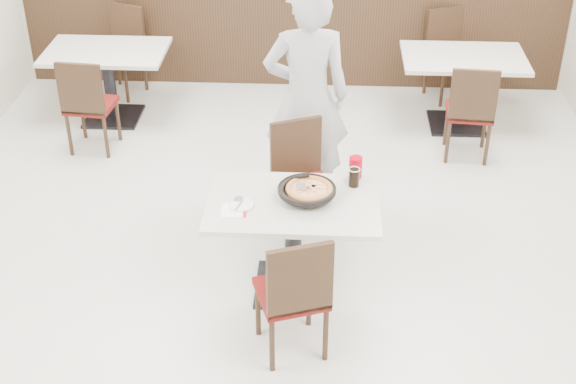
{
  "coord_description": "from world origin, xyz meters",
  "views": [
    {
      "loc": [
        0.38,
        -4.89,
        3.72
      ],
      "look_at": [
        0.14,
        -0.3,
        0.89
      ],
      "focal_mm": 50.0,
      "sensor_mm": 36.0,
      "label": 1
    }
  ],
  "objects_px": {
    "bg_chair_left_near": "(91,103)",
    "bg_chair_right_far": "(451,56)",
    "main_table": "(293,246)",
    "chair_far": "(304,184)",
    "cola_glass": "(354,178)",
    "bg_table_left": "(110,85)",
    "red_cup": "(356,167)",
    "bg_chair_left_far": "(120,53)",
    "pizza": "(309,191)",
    "bg_chair_right_near": "(470,110)",
    "diner_person": "(307,98)",
    "bg_table_right": "(460,91)",
    "chair_near": "(291,291)",
    "pizza_pan": "(307,193)",
    "side_plate": "(242,205)"
  },
  "relations": [
    {
      "from": "cola_glass",
      "to": "bg_chair_right_far",
      "type": "xyz_separation_m",
      "value": [
        1.1,
        3.18,
        -0.34
      ]
    },
    {
      "from": "chair_far",
      "to": "pizza",
      "type": "bearing_deg",
      "value": 72.4
    },
    {
      "from": "side_plate",
      "to": "diner_person",
      "type": "distance_m",
      "value": 1.39
    },
    {
      "from": "diner_person",
      "to": "bg_table_left",
      "type": "distance_m",
      "value": 2.6
    },
    {
      "from": "chair_near",
      "to": "pizza_pan",
      "type": "xyz_separation_m",
      "value": [
        0.07,
        0.69,
        0.32
      ]
    },
    {
      "from": "main_table",
      "to": "side_plate",
      "type": "distance_m",
      "value": 0.53
    },
    {
      "from": "chair_far",
      "to": "bg_chair_left_near",
      "type": "height_order",
      "value": "same"
    },
    {
      "from": "main_table",
      "to": "red_cup",
      "type": "xyz_separation_m",
      "value": [
        0.43,
        0.36,
        0.45
      ]
    },
    {
      "from": "bg_table_right",
      "to": "main_table",
      "type": "bearing_deg",
      "value": -119.39
    },
    {
      "from": "chair_far",
      "to": "bg_chair_left_far",
      "type": "bearing_deg",
      "value": -74.4
    },
    {
      "from": "bg_table_right",
      "to": "red_cup",
      "type": "bearing_deg",
      "value": -115.0
    },
    {
      "from": "bg_chair_left_near",
      "to": "bg_chair_right_far",
      "type": "bearing_deg",
      "value": 25.98
    },
    {
      "from": "bg_table_left",
      "to": "bg_chair_left_far",
      "type": "height_order",
      "value": "bg_chair_left_far"
    },
    {
      "from": "pizza_pan",
      "to": "diner_person",
      "type": "bearing_deg",
      "value": 91.96
    },
    {
      "from": "chair_far",
      "to": "bg_chair_right_far",
      "type": "relative_size",
      "value": 1.0
    },
    {
      "from": "main_table",
      "to": "chair_far",
      "type": "relative_size",
      "value": 1.26
    },
    {
      "from": "cola_glass",
      "to": "bg_table_left",
      "type": "bearing_deg",
      "value": 134.24
    },
    {
      "from": "chair_far",
      "to": "bg_table_right",
      "type": "height_order",
      "value": "chair_far"
    },
    {
      "from": "red_cup",
      "to": "bg_chair_right_far",
      "type": "height_order",
      "value": "bg_chair_right_far"
    },
    {
      "from": "cola_glass",
      "to": "bg_chair_right_near",
      "type": "bearing_deg",
      "value": 59.19
    },
    {
      "from": "pizza_pan",
      "to": "cola_glass",
      "type": "bearing_deg",
      "value": 29.95
    },
    {
      "from": "red_cup",
      "to": "bg_chair_left_far",
      "type": "bearing_deg",
      "value": 129.66
    },
    {
      "from": "pizza",
      "to": "red_cup",
      "type": "relative_size",
      "value": 1.94
    },
    {
      "from": "side_plate",
      "to": "red_cup",
      "type": "distance_m",
      "value": 0.9
    },
    {
      "from": "main_table",
      "to": "chair_far",
      "type": "distance_m",
      "value": 0.7
    },
    {
      "from": "bg_chair_left_far",
      "to": "pizza_pan",
      "type": "bearing_deg",
      "value": 144.86
    },
    {
      "from": "diner_person",
      "to": "bg_chair_right_far",
      "type": "xyz_separation_m",
      "value": [
        1.47,
        2.18,
        -0.49
      ]
    },
    {
      "from": "chair_far",
      "to": "side_plate",
      "type": "distance_m",
      "value": 0.91
    },
    {
      "from": "bg_chair_left_near",
      "to": "bg_chair_right_near",
      "type": "height_order",
      "value": "same"
    },
    {
      "from": "bg_table_left",
      "to": "bg_chair_right_far",
      "type": "distance_m",
      "value": 3.59
    },
    {
      "from": "side_plate",
      "to": "bg_table_left",
      "type": "relative_size",
      "value": 0.14
    },
    {
      "from": "bg_table_left",
      "to": "bg_chair_right_far",
      "type": "bearing_deg",
      "value": 11.14
    },
    {
      "from": "main_table",
      "to": "pizza",
      "type": "xyz_separation_m",
      "value": [
        0.11,
        0.05,
        0.44
      ]
    },
    {
      "from": "red_cup",
      "to": "bg_chair_right_near",
      "type": "distance_m",
      "value": 2.1
    },
    {
      "from": "pizza_pan",
      "to": "cola_glass",
      "type": "relative_size",
      "value": 2.6
    },
    {
      "from": "bg_chair_left_near",
      "to": "chair_near",
      "type": "bearing_deg",
      "value": -48.02
    },
    {
      "from": "cola_glass",
      "to": "diner_person",
      "type": "xyz_separation_m",
      "value": [
        -0.37,
        1.0,
        0.15
      ]
    },
    {
      "from": "pizza_pan",
      "to": "diner_person",
      "type": "distance_m",
      "value": 1.2
    },
    {
      "from": "diner_person",
      "to": "main_table",
      "type": "bearing_deg",
      "value": 80.61
    },
    {
      "from": "diner_person",
      "to": "bg_chair_left_far",
      "type": "bearing_deg",
      "value": -52.33
    },
    {
      "from": "side_plate",
      "to": "bg_table_left",
      "type": "height_order",
      "value": "side_plate"
    },
    {
      "from": "main_table",
      "to": "bg_chair_right_far",
      "type": "height_order",
      "value": "bg_chair_right_far"
    },
    {
      "from": "diner_person",
      "to": "red_cup",
      "type": "bearing_deg",
      "value": 106.73
    },
    {
      "from": "red_cup",
      "to": "bg_table_right",
      "type": "xyz_separation_m",
      "value": [
        1.11,
        2.38,
        -0.45
      ]
    },
    {
      "from": "pizza",
      "to": "bg_table_right",
      "type": "xyz_separation_m",
      "value": [
        1.44,
        2.7,
        -0.44
      ]
    },
    {
      "from": "cola_glass",
      "to": "bg_table_left",
      "type": "xyz_separation_m",
      "value": [
        -2.42,
        2.48,
        -0.44
      ]
    },
    {
      "from": "pizza",
      "to": "cola_glass",
      "type": "bearing_deg",
      "value": 31.27
    },
    {
      "from": "chair_near",
      "to": "diner_person",
      "type": "relative_size",
      "value": 0.49
    },
    {
      "from": "side_plate",
      "to": "diner_person",
      "type": "xyz_separation_m",
      "value": [
        0.4,
        1.31,
        0.21
      ]
    },
    {
      "from": "pizza",
      "to": "bg_table_left",
      "type": "bearing_deg",
      "value": 128.22
    }
  ]
}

